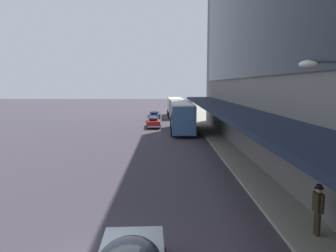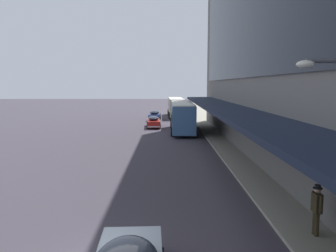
% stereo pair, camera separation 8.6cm
% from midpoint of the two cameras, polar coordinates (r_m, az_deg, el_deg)
% --- Properties ---
extents(transit_bus_kerbside_front, '(2.74, 10.92, 3.44)m').
position_cam_midpoint_polar(transit_bus_kerbside_front, '(38.34, 2.53, 1.88)').
color(transit_bus_kerbside_front, '#3C6291').
rests_on(transit_bus_kerbside_front, ground).
extents(transit_bus_kerbside_rear, '(2.87, 11.09, 3.21)m').
position_cam_midpoint_polar(transit_bus_kerbside_rear, '(56.80, 1.43, 3.48)').
color(transit_bus_kerbside_rear, '#AEB185').
rests_on(transit_bus_kerbside_rear, ground).
extents(sedan_oncoming_front, '(1.94, 4.97, 1.49)m').
position_cam_midpoint_polar(sedan_oncoming_front, '(42.59, -2.47, 0.76)').
color(sedan_oncoming_front, '#AE221C').
rests_on(sedan_oncoming_front, ground).
extents(sedan_lead_near, '(1.90, 5.05, 1.53)m').
position_cam_midpoint_polar(sedan_lead_near, '(51.24, -2.30, 1.87)').
color(sedan_lead_near, navy).
rests_on(sedan_lead_near, ground).
extents(pedestrian_at_kerb, '(0.33, 0.62, 1.86)m').
position_cam_midpoint_polar(pedestrian_at_kerb, '(13.10, 24.64, -12.77)').
color(pedestrian_at_kerb, '#312918').
rests_on(pedestrian_at_kerb, sidewalk_kerb).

